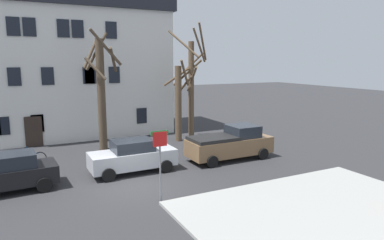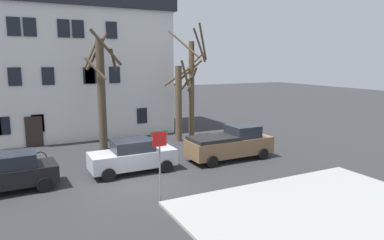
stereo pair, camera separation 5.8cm
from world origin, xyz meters
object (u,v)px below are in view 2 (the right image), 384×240
object	(u,v)px
tree_bare_end	(192,84)
street_sign_pole	(160,153)
car_black_wagon	(6,172)
car_silver_sedan	(133,156)
pickup_truck_brown	(230,143)
tree_bare_far	(180,98)
bicycle_leaning	(31,158)
building_main	(74,61)
tree_bare_mid	(101,89)

from	to	relation	value
tree_bare_end	street_sign_pole	xyz separation A→B (m)	(-6.54, -10.06, -2.00)
car_black_wagon	car_silver_sedan	bearing A→B (deg)	1.24
pickup_truck_brown	tree_bare_far	bearing A→B (deg)	95.60
tree_bare_end	pickup_truck_brown	size ratio (longest dim) A/B	1.63
tree_bare_end	bicycle_leaning	size ratio (longest dim) A/B	5.15
tree_bare_end	car_silver_sedan	xyz separation A→B (m)	(-6.38, -5.76, -3.23)
building_main	car_black_wagon	xyz separation A→B (m)	(-4.91, -11.91, -4.88)
tree_bare_mid	tree_bare_far	bearing A→B (deg)	1.47
car_black_wagon	street_sign_pole	xyz separation A→B (m)	(5.76, -4.18, 1.21)
bicycle_leaning	car_black_wagon	bearing A→B (deg)	-105.36
tree_bare_far	bicycle_leaning	distance (m)	10.63
tree_bare_far	pickup_truck_brown	bearing A→B (deg)	-84.40
tree_bare_mid	car_black_wagon	xyz separation A→B (m)	(-5.61, -5.63, -3.15)
tree_bare_far	tree_bare_end	bearing A→B (deg)	6.34
bicycle_leaning	tree_bare_end	bearing A→B (deg)	8.69
car_black_wagon	bicycle_leaning	world-z (taller)	car_black_wagon
tree_bare_mid	tree_bare_end	distance (m)	6.69
street_sign_pole	building_main	bearing A→B (deg)	93.01
building_main	pickup_truck_brown	world-z (taller)	building_main
tree_bare_mid	tree_bare_far	world-z (taller)	tree_bare_mid
car_silver_sedan	bicycle_leaning	size ratio (longest dim) A/B	2.73
car_silver_sedan	building_main	bearing A→B (deg)	94.85
car_silver_sedan	bicycle_leaning	world-z (taller)	car_silver_sedan
tree_bare_far	pickup_truck_brown	distance (m)	6.30
tree_bare_far	bicycle_leaning	size ratio (longest dim) A/B	3.60
car_black_wagon	car_silver_sedan	world-z (taller)	car_silver_sedan
tree_bare_end	car_black_wagon	bearing A→B (deg)	-154.42
pickup_truck_brown	street_sign_pole	world-z (taller)	street_sign_pole
tree_bare_mid	car_silver_sedan	world-z (taller)	tree_bare_mid
pickup_truck_brown	car_black_wagon	bearing A→B (deg)	179.49
tree_bare_far	car_black_wagon	world-z (taller)	tree_bare_far
tree_bare_mid	car_silver_sedan	size ratio (longest dim) A/B	1.73
bicycle_leaning	tree_bare_mid	bearing A→B (deg)	17.94
tree_bare_far	pickup_truck_brown	world-z (taller)	tree_bare_far
street_sign_pole	bicycle_leaning	size ratio (longest dim) A/B	1.84
tree_bare_end	street_sign_pole	size ratio (longest dim) A/B	2.80
car_black_wagon	pickup_truck_brown	world-z (taller)	pickup_truck_brown
street_sign_pole	bicycle_leaning	distance (m)	9.71
car_silver_sedan	bicycle_leaning	xyz separation A→B (m)	(-4.76, 4.05, -0.51)
building_main	car_silver_sedan	size ratio (longest dim) A/B	3.27
tree_bare_mid	bicycle_leaning	size ratio (longest dim) A/B	4.71
street_sign_pole	tree_bare_mid	bearing A→B (deg)	90.88
building_main	tree_bare_mid	distance (m)	6.55
tree_bare_mid	tree_bare_far	distance (m)	5.74
building_main	tree_bare_far	world-z (taller)	building_main
tree_bare_far	car_silver_sedan	xyz separation A→B (m)	(-5.37, -5.64, -2.28)
building_main	tree_bare_far	bearing A→B (deg)	-43.94
car_black_wagon	street_sign_pole	world-z (taller)	street_sign_pole
car_black_wagon	bicycle_leaning	size ratio (longest dim) A/B	2.63
tree_bare_end	bicycle_leaning	world-z (taller)	tree_bare_end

